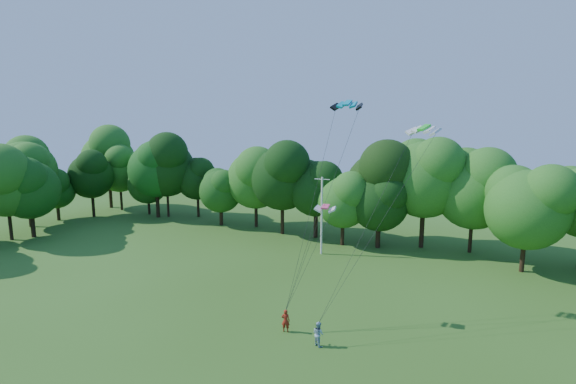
% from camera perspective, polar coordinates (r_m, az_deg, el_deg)
% --- Properties ---
extents(utility_pole, '(1.76, 0.28, 8.83)m').
position_cam_1_polar(utility_pole, '(50.60, 4.30, -2.96)').
color(utility_pole, silver).
rests_on(utility_pole, ground).
extents(kite_flyer_left, '(0.73, 0.59, 1.72)m').
position_cam_1_polar(kite_flyer_left, '(34.19, -0.31, -16.02)').
color(kite_flyer_left, maroon).
rests_on(kite_flyer_left, ground).
extents(kite_flyer_right, '(1.05, 0.97, 1.74)m').
position_cam_1_polar(kite_flyer_right, '(32.47, 3.87, -17.51)').
color(kite_flyer_right, '#8CADC3').
rests_on(kite_flyer_right, ground).
extents(kite_teal, '(2.45, 1.19, 0.51)m').
position_cam_1_polar(kite_teal, '(36.07, 7.56, 11.14)').
color(kite_teal, '#058FAF').
rests_on(kite_teal, ground).
extents(kite_green, '(2.84, 2.06, 0.53)m').
position_cam_1_polar(kite_green, '(36.71, 16.89, 7.83)').
color(kite_green, '#1FCF26').
rests_on(kite_green, ground).
extents(kite_pink, '(1.70, 1.03, 0.28)m').
position_cam_1_polar(kite_pink, '(33.87, 4.77, -1.86)').
color(kite_pink, '#EF4273').
rests_on(kite_pink, ground).
extents(tree_back_west, '(9.07, 9.07, 13.19)m').
position_cam_1_polar(tree_back_west, '(70.78, -16.46, 3.43)').
color(tree_back_west, black).
rests_on(tree_back_west, ground).
extents(tree_back_center, '(9.27, 9.27, 13.49)m').
position_cam_1_polar(tree_back_center, '(55.22, 11.64, 2.08)').
color(tree_back_center, black).
rests_on(tree_back_center, ground).
extents(tree_flank_west, '(8.17, 8.17, 11.89)m').
position_cam_1_polar(tree_flank_west, '(65.71, -30.11, 1.28)').
color(tree_flank_west, '#322713').
rests_on(tree_flank_west, ground).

